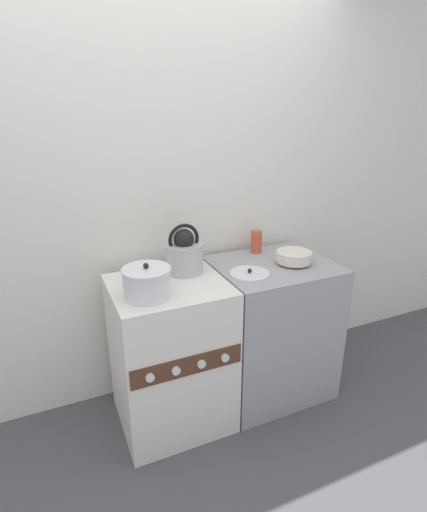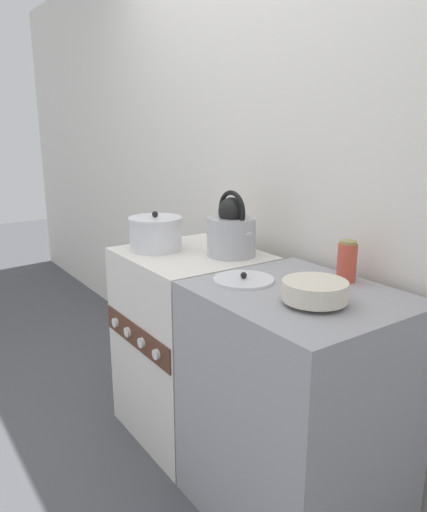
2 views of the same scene
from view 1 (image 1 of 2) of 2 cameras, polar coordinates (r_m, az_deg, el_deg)
name	(u,v)px [view 1 (image 1 of 2)]	position (r m, az deg, el deg)	size (l,w,h in m)	color
ground_plane	(190,449)	(2.46, -3.34, -25.85)	(12.00, 12.00, 0.00)	#4C4C51
wall_back	(145,203)	(2.41, -9.78, 7.50)	(7.00, 0.06, 2.50)	silver
stove	(171,354)	(2.38, -6.05, -13.79)	(0.62, 0.59, 0.89)	silver
counter	(270,328)	(2.64, 8.08, -10.09)	(0.71, 0.61, 0.89)	#99999E
kettle	(185,254)	(2.27, -4.16, 0.32)	(0.26, 0.21, 0.29)	#B2B2B7
cooking_pot	(147,282)	(2.01, -9.49, -3.75)	(0.24, 0.24, 0.18)	silver
enamel_bowl	(294,257)	(2.46, 11.39, -0.10)	(0.21, 0.21, 0.08)	beige
storage_jar	(256,241)	(2.60, 6.12, 2.12)	(0.07, 0.07, 0.15)	#CC4C38
loose_pot_lid	(250,273)	(2.28, 5.18, -2.48)	(0.23, 0.23, 0.03)	silver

